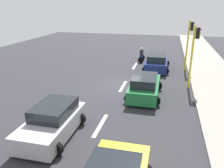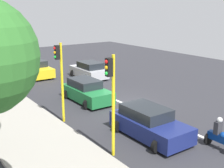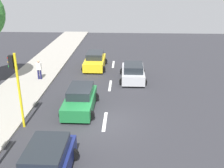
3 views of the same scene
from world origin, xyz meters
name	(u,v)px [view 3 (image 3 of 3)]	position (x,y,z in m)	size (l,w,h in m)	color
ground_plane	(105,122)	(0.00, 0.00, -0.05)	(40.00, 60.00, 0.10)	#2D2D33
lane_stripe_far_north	(113,64)	(0.00, -12.00, 0.01)	(0.20, 2.40, 0.01)	white
lane_stripe_north	(110,86)	(0.00, -6.00, 0.01)	(0.20, 2.40, 0.01)	white
lane_stripe_mid	(105,121)	(0.00, 0.00, 0.01)	(0.20, 2.40, 0.01)	white
car_green	(80,100)	(1.76, -1.61, 0.71)	(2.25, 4.20, 1.52)	#1E7238
car_silver	(133,72)	(-1.91, -7.41, 0.71)	(2.30, 4.04, 1.52)	#B7B7BC
car_yellow_cab	(95,61)	(1.78, -10.78, 0.71)	(2.29, 4.12, 1.52)	yellow
car_dark_blue	(46,166)	(2.15, 5.19, 0.71)	(2.37, 4.33, 1.52)	navy
pedestrian_near_signal	(39,69)	(6.16, -6.90, 1.06)	(0.40, 0.24, 1.69)	#1E1E4C
traffic_light_corner	(16,81)	(4.85, 0.85, 2.93)	(0.49, 0.24, 4.50)	yellow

